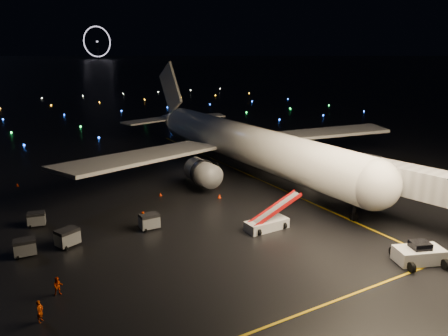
% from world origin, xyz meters
% --- Properties ---
extents(ground, '(2000.00, 2000.00, 0.00)m').
position_xyz_m(ground, '(0.00, 300.00, 0.00)').
color(ground, black).
rests_on(ground, ground).
extents(lane_centre, '(0.25, 80.00, 0.02)m').
position_xyz_m(lane_centre, '(12.00, 15.00, 0.01)').
color(lane_centre, '#D4A709').
rests_on(lane_centre, ground).
extents(lane_cross, '(60.00, 0.25, 0.02)m').
position_xyz_m(lane_cross, '(-5.00, -10.00, 0.01)').
color(lane_cross, '#D4A709').
rests_on(lane_cross, ground).
extents(airliner, '(58.74, 55.97, 16.18)m').
position_xyz_m(airliner, '(11.42, 25.73, 8.09)').
color(airliner, silver).
rests_on(airliner, ground).
extents(pushback_tug, '(4.79, 3.60, 2.03)m').
position_xyz_m(pushback_tug, '(9.83, -9.14, 1.02)').
color(pushback_tug, silver).
rests_on(pushback_tug, ground).
extents(belt_loader, '(7.04, 2.08, 3.39)m').
position_xyz_m(belt_loader, '(2.30, 3.95, 1.69)').
color(belt_loader, silver).
rests_on(belt_loader, ground).
extents(crew_a, '(0.70, 0.72, 1.67)m').
position_xyz_m(crew_a, '(-21.21, -1.42, 0.83)').
color(crew_a, '#FF4502').
rests_on(crew_a, ground).
extents(crew_b, '(0.82, 0.67, 1.55)m').
position_xyz_m(crew_b, '(-19.46, 1.59, 0.77)').
color(crew_b, '#FF4502').
rests_on(crew_b, ground).
extents(crew_c, '(0.70, 1.20, 1.92)m').
position_xyz_m(crew_c, '(-9.07, 10.85, 0.96)').
color(crew_c, '#FF4502').
rests_on(crew_c, ground).
extents(safety_cone_0, '(0.57, 0.57, 0.53)m').
position_xyz_m(safety_cone_0, '(2.85, 15.27, 0.27)').
color(safety_cone_0, '#EF3003').
rests_on(safety_cone_0, ground).
extents(safety_cone_1, '(0.53, 0.53, 0.55)m').
position_xyz_m(safety_cone_1, '(4.85, 19.68, 0.27)').
color(safety_cone_1, '#EF3003').
rests_on(safety_cone_1, ground).
extents(safety_cone_2, '(0.41, 0.41, 0.45)m').
position_xyz_m(safety_cone_2, '(-3.44, 19.90, 0.23)').
color(safety_cone_2, '#EF3003').
rests_on(safety_cone_2, ground).
extents(safety_cone_3, '(0.56, 0.56, 0.49)m').
position_xyz_m(safety_cone_3, '(-19.36, 33.80, 0.25)').
color(safety_cone_3, '#EF3003').
rests_on(safety_cone_3, ground).
extents(ferris_wheel, '(49.33, 16.80, 52.00)m').
position_xyz_m(ferris_wheel, '(170.00, 720.00, 26.00)').
color(ferris_wheel, black).
rests_on(ferris_wheel, ground).
extents(taxiway_lights, '(164.00, 92.00, 0.36)m').
position_xyz_m(taxiway_lights, '(0.00, 106.00, 0.18)').
color(taxiway_lights, black).
rests_on(taxiway_lights, ground).
extents(baggage_cart_0, '(2.01, 1.41, 1.70)m').
position_xyz_m(baggage_cart_0, '(-8.57, 10.35, 0.85)').
color(baggage_cart_0, gray).
rests_on(baggage_cart_0, ground).
extents(baggage_cart_1, '(2.49, 2.16, 1.77)m').
position_xyz_m(baggage_cart_1, '(-17.03, 10.40, 0.89)').
color(baggage_cart_1, gray).
rests_on(baggage_cart_1, ground).
extents(baggage_cart_2, '(2.02, 1.59, 1.54)m').
position_xyz_m(baggage_cart_2, '(-18.96, 17.35, 0.77)').
color(baggage_cart_2, gray).
rests_on(baggage_cart_2, ground).
extents(baggage_cart_3, '(2.03, 1.49, 1.65)m').
position_xyz_m(baggage_cart_3, '(-20.90, 10.24, 0.82)').
color(baggage_cart_3, gray).
rests_on(baggage_cart_3, ground).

